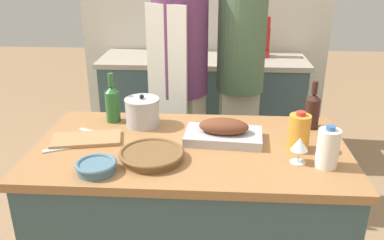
# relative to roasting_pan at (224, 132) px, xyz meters

# --- Properties ---
(kitchen_island) EXTENTS (1.48, 0.80, 0.86)m
(kitchen_island) POSITION_rel_roasting_pan_xyz_m (-0.16, -0.06, -0.47)
(kitchen_island) COLOR #3D565B
(kitchen_island) RESTS_ON ground_plane
(back_counter) EXTENTS (1.74, 0.60, 0.90)m
(back_counter) POSITION_rel_roasting_pan_xyz_m (-0.16, 1.58, -0.46)
(back_counter) COLOR #3D565B
(back_counter) RESTS_ON ground_plane
(back_wall) EXTENTS (2.24, 0.10, 2.55)m
(back_wall) POSITION_rel_roasting_pan_xyz_m (-0.16, 1.93, 0.37)
(back_wall) COLOR silver
(back_wall) RESTS_ON ground_plane
(roasting_pan) EXTENTS (0.38, 0.24, 0.11)m
(roasting_pan) POSITION_rel_roasting_pan_xyz_m (0.00, 0.00, 0.00)
(roasting_pan) COLOR #BCBCC1
(roasting_pan) RESTS_ON kitchen_island
(wicker_basket) EXTENTS (0.29, 0.29, 0.04)m
(wicker_basket) POSITION_rel_roasting_pan_xyz_m (-0.32, -0.22, -0.02)
(wicker_basket) COLOR brown
(wicker_basket) RESTS_ON kitchen_island
(cutting_board) EXTENTS (0.36, 0.23, 0.02)m
(cutting_board) POSITION_rel_roasting_pan_xyz_m (-0.67, -0.04, -0.03)
(cutting_board) COLOR #AD7F51
(cutting_board) RESTS_ON kitchen_island
(stock_pot) EXTENTS (0.18, 0.18, 0.17)m
(stock_pot) POSITION_rel_roasting_pan_xyz_m (-0.43, 0.17, 0.03)
(stock_pot) COLOR #B7B7BC
(stock_pot) RESTS_ON kitchen_island
(mixing_bowl) EXTENTS (0.17, 0.17, 0.05)m
(mixing_bowl) POSITION_rel_roasting_pan_xyz_m (-0.53, -0.34, -0.02)
(mixing_bowl) COLOR slate
(mixing_bowl) RESTS_ON kitchen_island
(juice_jug) EXTENTS (0.10, 0.10, 0.19)m
(juice_jug) POSITION_rel_roasting_pan_xyz_m (0.34, -0.08, 0.04)
(juice_jug) COLOR orange
(juice_jug) RESTS_ON kitchen_island
(milk_jug) EXTENTS (0.09, 0.09, 0.19)m
(milk_jug) POSITION_rel_roasting_pan_xyz_m (0.44, -0.23, 0.04)
(milk_jug) COLOR white
(milk_jug) RESTS_ON kitchen_island
(wine_bottle_green) EXTENTS (0.08, 0.08, 0.27)m
(wine_bottle_green) POSITION_rel_roasting_pan_xyz_m (-0.59, 0.21, 0.06)
(wine_bottle_green) COLOR #28662D
(wine_bottle_green) RESTS_ON kitchen_island
(wine_bottle_dark) EXTENTS (0.08, 0.08, 0.25)m
(wine_bottle_dark) POSITION_rel_roasting_pan_xyz_m (0.46, 0.19, 0.06)
(wine_bottle_dark) COLOR #381E19
(wine_bottle_dark) RESTS_ON kitchen_island
(wine_glass_left) EXTENTS (0.08, 0.08, 0.12)m
(wine_glass_left) POSITION_rel_roasting_pan_xyz_m (0.32, -0.20, 0.04)
(wine_glass_left) COLOR silver
(wine_glass_left) RESTS_ON kitchen_island
(knife_chef) EXTENTS (0.22, 0.13, 0.01)m
(knife_chef) POSITION_rel_roasting_pan_xyz_m (-0.72, -0.12, -0.04)
(knife_chef) COLOR #B7B7BC
(knife_chef) RESTS_ON kitchen_island
(knife_paring) EXTENTS (0.16, 0.10, 0.01)m
(knife_paring) POSITION_rel_roasting_pan_xyz_m (-0.66, 0.05, -0.04)
(knife_paring) COLOR #B7B7BC
(knife_paring) RESTS_ON kitchen_island
(stand_mixer) EXTENTS (0.18, 0.14, 0.33)m
(stand_mixer) POSITION_rel_roasting_pan_xyz_m (0.31, 1.65, 0.13)
(stand_mixer) COLOR #B22323
(stand_mixer) RESTS_ON back_counter
(condiment_bottle_tall) EXTENTS (0.06, 0.06, 0.20)m
(condiment_bottle_tall) POSITION_rel_roasting_pan_xyz_m (-0.43, 1.66, 0.08)
(condiment_bottle_tall) COLOR #234C28
(condiment_bottle_tall) RESTS_ON back_counter
(condiment_bottle_short) EXTENTS (0.05, 0.05, 0.16)m
(condiment_bottle_short) POSITION_rel_roasting_pan_xyz_m (0.09, 1.63, 0.06)
(condiment_bottle_short) COLOR #234C28
(condiment_bottle_short) RESTS_ON back_counter
(person_cook_aproned) EXTENTS (0.38, 0.40, 1.74)m
(person_cook_aproned) POSITION_rel_roasting_pan_xyz_m (-0.28, 0.80, 0.06)
(person_cook_aproned) COLOR beige
(person_cook_aproned) RESTS_ON ground_plane
(person_cook_guest) EXTENTS (0.31, 0.31, 1.77)m
(person_cook_guest) POSITION_rel_roasting_pan_xyz_m (0.12, 0.85, 0.08)
(person_cook_guest) COLOR beige
(person_cook_guest) RESTS_ON ground_plane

